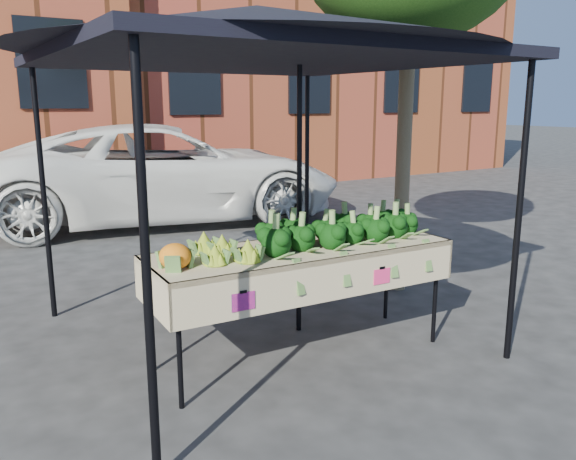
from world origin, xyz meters
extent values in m
plane|color=#252527|center=(0.00, 0.00, 0.00)|extent=(90.00, 90.00, 0.00)
cube|color=beige|center=(-0.22, 0.07, 0.45)|extent=(2.43, 0.90, 0.90)
cube|color=#F22D8C|center=(-0.92, -0.34, 0.70)|extent=(0.17, 0.01, 0.12)
cube|color=#EB2C72|center=(0.25, -0.34, 0.70)|extent=(0.17, 0.01, 0.12)
ellipsoid|color=black|center=(0.17, 0.09, 1.04)|extent=(1.62, 0.59, 0.28)
ellipsoid|color=#A1B72C|center=(-0.89, 0.10, 1.01)|extent=(0.44, 0.58, 0.21)
ellipsoid|color=orange|center=(-1.27, 0.02, 1.00)|extent=(0.21, 0.21, 0.19)
imported|color=white|center=(0.80, 5.90, 2.99)|extent=(2.22, 3.05, 5.97)
cube|color=brown|center=(7.00, 12.50, 4.25)|extent=(12.00, 8.00, 8.50)
camera|label=1|loc=(-2.61, -3.58, 1.99)|focal=36.10mm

